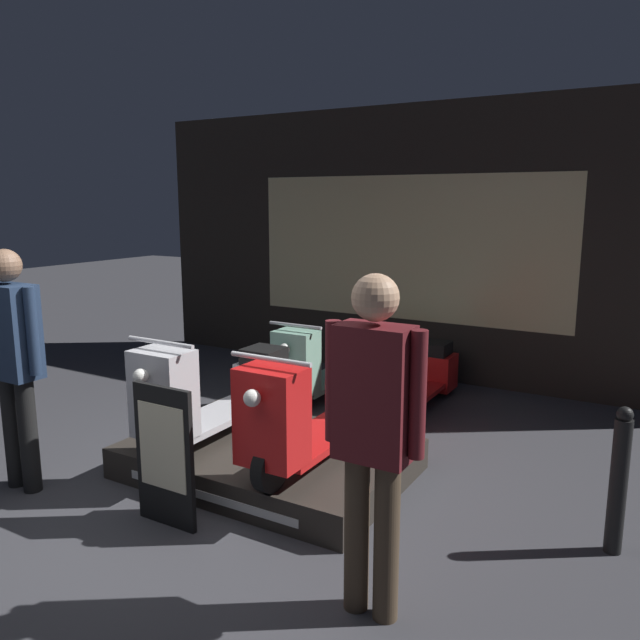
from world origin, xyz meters
The scene contains 11 objects.
ground_plane centered at (0.00, 0.00, 0.00)m, with size 30.00×30.00×0.00m, color #38383D.
shop_wall_back centered at (0.00, 4.23, 1.60)m, with size 7.08×0.09×3.20m.
display_platform centered at (0.20, 1.05, 0.12)m, with size 2.09×1.45×0.24m.
scooter_display_left centered at (-0.27, 1.02, 0.60)m, with size 0.60×1.70×0.90m.
scooter_display_right centered at (0.67, 1.02, 0.60)m, with size 0.60×1.70×0.90m.
scooter_backrow_0 centered at (-0.42, 3.02, 0.36)m, with size 0.60×1.70×0.90m.
scooter_backrow_1 centered at (0.59, 3.02, 0.36)m, with size 0.60×1.70×0.90m.
person_left_browsing centered at (-1.23, -0.08, 1.05)m, with size 0.57×0.23×1.78m.
person_right_browsing centered at (1.62, -0.08, 1.03)m, with size 0.53×0.23×1.77m.
price_sign_board centered at (0.07, 0.06, 0.48)m, with size 0.47×0.04×0.95m.
street_bollard centered at (2.65, 1.18, 0.46)m, with size 0.10×0.10×0.93m.
Camera 1 is at (2.85, -2.71, 2.11)m, focal length 35.00 mm.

